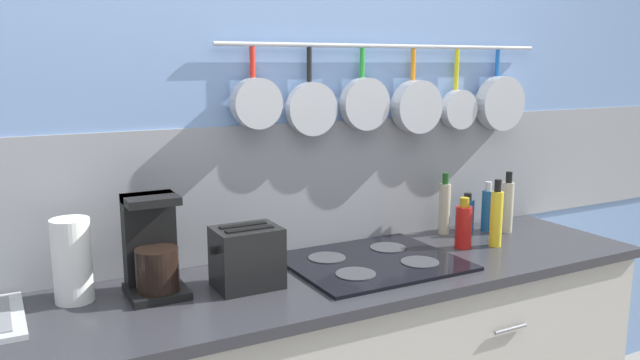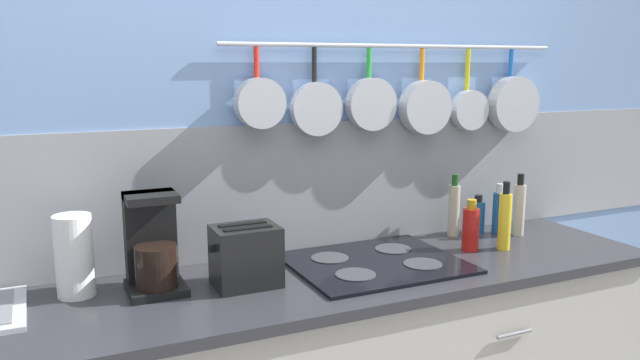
% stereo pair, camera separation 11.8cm
% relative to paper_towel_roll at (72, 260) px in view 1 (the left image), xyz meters
% --- Properties ---
extents(wall_back, '(7.20, 0.15, 2.60)m').
position_rel_paper_towel_roll_xyz_m(wall_back, '(0.67, 0.18, 0.25)').
color(wall_back, '#7293C6').
rests_on(wall_back, ground_plane).
extents(countertop, '(2.60, 0.59, 0.03)m').
position_rel_paper_towel_roll_xyz_m(countertop, '(0.67, -0.16, -0.14)').
color(countertop, '#2D2D33').
rests_on(countertop, cabinet_base).
extents(paper_towel_roll, '(0.11, 0.11, 0.25)m').
position_rel_paper_towel_roll_xyz_m(paper_towel_roll, '(0.00, 0.00, 0.00)').
color(paper_towel_roll, white).
rests_on(paper_towel_roll, countertop).
extents(coffee_maker, '(0.17, 0.18, 0.30)m').
position_rel_paper_towel_roll_xyz_m(coffee_maker, '(0.22, -0.04, 0.00)').
color(coffee_maker, black).
rests_on(coffee_maker, countertop).
extents(toaster, '(0.22, 0.15, 0.19)m').
position_rel_paper_towel_roll_xyz_m(toaster, '(0.49, -0.13, -0.03)').
color(toaster, black).
rests_on(toaster, countertop).
extents(cooktop, '(0.58, 0.49, 0.01)m').
position_rel_paper_towel_roll_xyz_m(cooktop, '(0.96, -0.12, -0.12)').
color(cooktop, black).
rests_on(cooktop, countertop).
extents(bottle_olive_oil, '(0.06, 0.06, 0.19)m').
position_rel_paper_towel_roll_xyz_m(bottle_olive_oil, '(1.36, -0.12, -0.04)').
color(bottle_olive_oil, red).
rests_on(bottle_olive_oil, countertop).
extents(bottle_vinegar, '(0.05, 0.05, 0.25)m').
position_rel_paper_towel_roll_xyz_m(bottle_vinegar, '(1.43, 0.07, -0.01)').
color(bottle_vinegar, '#BFB799').
rests_on(bottle_vinegar, countertop).
extents(bottle_dish_soap, '(0.05, 0.05, 0.26)m').
position_rel_paper_towel_roll_xyz_m(bottle_dish_soap, '(1.49, -0.16, -0.01)').
color(bottle_dish_soap, yellow).
rests_on(bottle_dish_soap, countertop).
extents(bottle_hot_sauce, '(0.06, 0.06, 0.16)m').
position_rel_paper_towel_roll_xyz_m(bottle_hot_sauce, '(1.55, 0.07, -0.05)').
color(bottle_hot_sauce, navy).
rests_on(bottle_hot_sauce, countertop).
extents(bottle_sesame_oil, '(0.05, 0.05, 0.21)m').
position_rel_paper_towel_roll_xyz_m(bottle_sesame_oil, '(1.62, 0.02, -0.03)').
color(bottle_sesame_oil, navy).
rests_on(bottle_sesame_oil, countertop).
extents(bottle_cooking_wine, '(0.05, 0.05, 0.25)m').
position_rel_paper_towel_roll_xyz_m(bottle_cooking_wine, '(1.67, -0.03, -0.01)').
color(bottle_cooking_wine, '#BFB799').
rests_on(bottle_cooking_wine, countertop).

